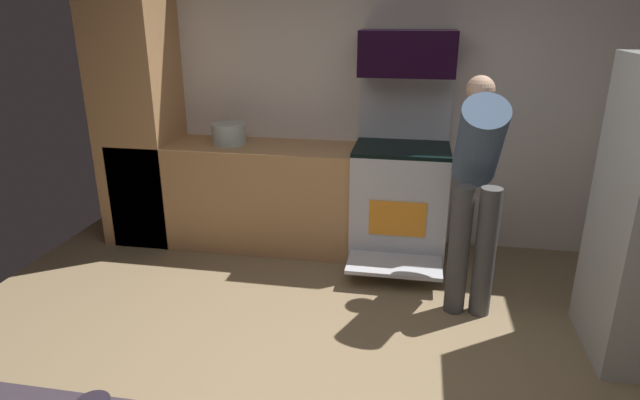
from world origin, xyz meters
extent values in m
cube|color=beige|center=(0.00, 2.34, 1.30)|extent=(5.20, 0.12, 2.60)
cube|color=tan|center=(-0.90, 1.98, 0.45)|extent=(2.40, 0.60, 0.90)
cube|color=tan|center=(-1.90, 1.98, 1.05)|extent=(0.60, 0.60, 2.10)
cube|color=silver|center=(0.38, 1.96, 0.46)|extent=(0.76, 0.64, 0.92)
cube|color=black|center=(0.38, 1.96, 0.94)|extent=(0.76, 0.64, 0.03)
cube|color=silver|center=(0.38, 2.25, 1.22)|extent=(0.76, 0.06, 0.54)
cube|color=orange|center=(0.38, 1.63, 0.45)|extent=(0.44, 0.01, 0.28)
cube|color=silver|center=(0.38, 1.45, 0.14)|extent=(0.72, 0.38, 0.03)
cube|color=black|center=(0.38, 2.06, 1.67)|extent=(0.74, 0.38, 0.35)
cylinder|color=#474747|center=(0.81, 1.11, 0.45)|extent=(0.14, 0.14, 0.91)
cylinder|color=#474747|center=(0.98, 1.11, 0.45)|extent=(0.14, 0.14, 0.91)
cylinder|color=#445975|center=(0.89, 1.31, 1.16)|extent=(0.30, 0.64, 0.69)
sphere|color=tan|center=(0.89, 1.57, 1.46)|extent=(0.20, 0.20, 0.20)
cylinder|color=#AEBFB8|center=(-1.09, 1.98, 0.99)|extent=(0.29, 0.29, 0.18)
camera|label=1|loc=(0.47, -2.25, 1.97)|focal=29.83mm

